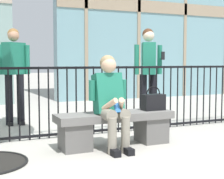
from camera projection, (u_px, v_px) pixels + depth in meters
name	position (u px, v px, depth m)	size (l,w,h in m)	color
ground_plane	(115.00, 146.00, 4.60)	(60.00, 60.00, 0.00)	#B2ADA3
stone_bench	(115.00, 126.00, 4.58)	(1.60, 0.44, 0.45)	slate
seated_person_with_phone	(111.00, 99.00, 4.38)	(0.52, 0.66, 1.21)	gray
handbag_on_bench	(153.00, 102.00, 4.78)	(0.31, 0.17, 0.34)	black
bystander_at_railing	(148.00, 69.00, 6.09)	(0.55, 0.44, 1.71)	black
bystander_further_back	(14.00, 69.00, 6.06)	(0.55, 0.41, 1.71)	black
plaza_railing	(94.00, 100.00, 5.29)	(9.58, 0.04, 1.05)	black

